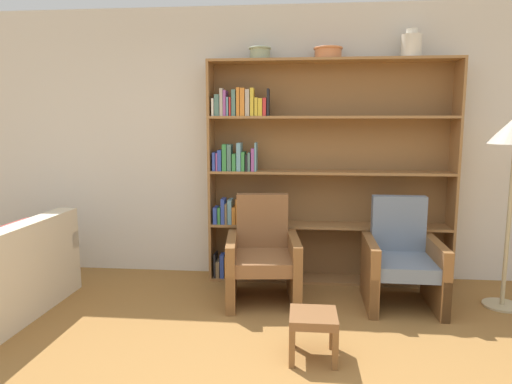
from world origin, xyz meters
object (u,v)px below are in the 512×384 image
(bookshelf, at_px, (309,173))
(bowl_sage, at_px, (260,53))
(vase_tall, at_px, (411,45))
(footstool, at_px, (313,322))
(armchair_leather, at_px, (263,257))
(armchair_cushioned, at_px, (401,261))
(bowl_brass, at_px, (328,52))

(bookshelf, relative_size, bowl_sage, 10.96)
(vase_tall, bearing_deg, footstool, -120.01)
(bookshelf, bearing_deg, bowl_sage, -176.84)
(armchair_leather, distance_m, armchair_cushioned, 1.23)
(vase_tall, distance_m, armchair_cushioned, 2.00)
(bowl_brass, distance_m, armchair_cushioned, 2.05)
(bookshelf, height_order, vase_tall, vase_tall)
(armchair_leather, xyz_separation_m, footstool, (0.43, -1.04, -0.14))
(bookshelf, relative_size, vase_tall, 9.04)
(vase_tall, height_order, armchair_cushioned, vase_tall)
(bowl_brass, relative_size, armchair_leather, 0.30)
(bowl_sage, height_order, armchair_leather, bowl_sage)
(armchair_cushioned, bearing_deg, bookshelf, -34.37)
(bowl_sage, bearing_deg, bowl_brass, 0.00)
(bookshelf, relative_size, footstool, 7.48)
(armchair_leather, bearing_deg, armchair_cushioned, 173.80)
(bowl_brass, distance_m, armchair_leather, 2.03)
(armchair_leather, distance_m, footstool, 1.13)
(bowl_brass, bearing_deg, bowl_sage, 180.00)
(bookshelf, distance_m, armchair_cushioned, 1.22)
(armchair_cushioned, distance_m, footstool, 1.32)
(bowl_sage, relative_size, bowl_brass, 0.79)
(vase_tall, relative_size, armchair_leather, 0.28)
(vase_tall, height_order, footstool, vase_tall)
(bookshelf, height_order, footstool, bookshelf)
(armchair_cushioned, height_order, footstool, armchair_cushioned)
(bookshelf, distance_m, armchair_leather, 1.00)
(bowl_brass, xyz_separation_m, footstool, (-0.15, -1.59, -2.01))
(armchair_leather, bearing_deg, bookshelf, -132.45)
(bowl_brass, distance_m, vase_tall, 0.77)
(bookshelf, relative_size, armchair_cushioned, 2.56)
(bookshelf, height_order, bowl_sage, bowl_sage)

